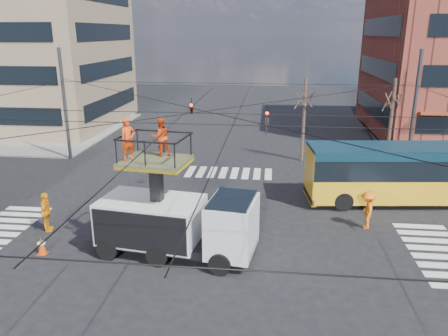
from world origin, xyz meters
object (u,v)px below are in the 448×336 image
at_px(traffic_cone, 42,246).
at_px(flagger, 367,210).
at_px(worker_ground, 46,212).
at_px(city_bus, 411,172).
at_px(utility_truck, 176,211).

distance_m(traffic_cone, flagger, 14.77).
bearing_deg(traffic_cone, flagger, 16.33).
xyz_separation_m(traffic_cone, worker_ground, (-0.87, 2.17, 0.57)).
bearing_deg(city_bus, flagger, -135.14).
height_order(worker_ground, flagger, worker_ground).
relative_size(utility_truck, city_bus, 0.64).
distance_m(traffic_cone, worker_ground, 2.41).
distance_m(utility_truck, city_bus, 13.48).
bearing_deg(traffic_cone, city_bus, 24.58).
xyz_separation_m(traffic_cone, flagger, (14.16, 4.15, 0.53)).
bearing_deg(utility_truck, city_bus, 40.31).
bearing_deg(worker_ground, utility_truck, -116.86).
relative_size(utility_truck, flagger, 3.96).
relative_size(utility_truck, worker_ground, 3.81).
xyz_separation_m(utility_truck, worker_ground, (-6.57, 1.51, -1.01)).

